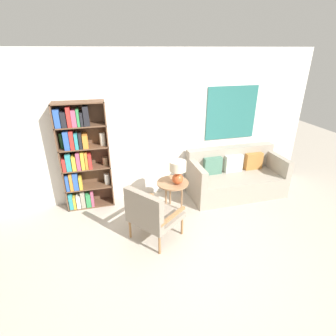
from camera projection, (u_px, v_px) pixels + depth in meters
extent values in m
plane|color=#B2A899|center=(184.00, 262.00, 3.59)|extent=(14.00, 14.00, 0.00)
cube|color=white|center=(151.00, 127.00, 4.81)|extent=(6.40, 0.06, 2.70)
cube|color=#286B66|center=(231.00, 113.00, 5.08)|extent=(1.04, 0.02, 1.02)
cube|color=brown|center=(61.00, 160.00, 4.44)|extent=(0.02, 0.30, 1.91)
cube|color=brown|center=(109.00, 155.00, 4.63)|extent=(0.02, 0.30, 1.91)
cube|color=brown|center=(78.00, 102.00, 4.14)|extent=(0.82, 0.30, 0.02)
cube|color=brown|center=(92.00, 204.00, 4.93)|extent=(0.82, 0.30, 0.02)
cube|color=brown|center=(86.00, 154.00, 4.66)|extent=(0.82, 0.01, 1.91)
cube|color=brown|center=(90.00, 186.00, 4.77)|extent=(0.82, 0.30, 0.02)
cube|color=teal|center=(71.00, 200.00, 4.74)|extent=(0.07, 0.18, 0.29)
cube|color=gold|center=(75.00, 201.00, 4.78)|extent=(0.04, 0.22, 0.23)
cube|color=silver|center=(79.00, 200.00, 4.79)|extent=(0.07, 0.22, 0.25)
cube|color=gray|center=(83.00, 199.00, 4.78)|extent=(0.07, 0.18, 0.31)
cube|color=#338C4C|center=(89.00, 198.00, 4.84)|extent=(0.08, 0.25, 0.26)
cube|color=#B24C6B|center=(92.00, 197.00, 4.83)|extent=(0.05, 0.19, 0.30)
cube|color=brown|center=(87.00, 167.00, 4.61)|extent=(0.82, 0.30, 0.02)
cube|color=#2D56A8|center=(68.00, 182.00, 4.58)|extent=(0.05, 0.19, 0.28)
cube|color=orange|center=(71.00, 181.00, 4.59)|extent=(0.05, 0.18, 0.31)
cube|color=#2D56A8|center=(76.00, 181.00, 4.61)|extent=(0.08, 0.19, 0.31)
cube|color=gold|center=(81.00, 182.00, 4.64)|extent=(0.05, 0.18, 0.23)
cylinder|color=white|center=(107.00, 179.00, 4.80)|extent=(0.10, 0.10, 0.20)
cube|color=brown|center=(84.00, 147.00, 4.46)|extent=(0.82, 0.30, 0.02)
cube|color=red|center=(64.00, 164.00, 4.45)|extent=(0.05, 0.22, 0.22)
cube|color=teal|center=(69.00, 162.00, 4.44)|extent=(0.08, 0.18, 0.29)
cube|color=gold|center=(74.00, 163.00, 4.46)|extent=(0.06, 0.17, 0.25)
cube|color=#B24C6B|center=(78.00, 160.00, 4.48)|extent=(0.06, 0.20, 0.30)
cube|color=gold|center=(83.00, 160.00, 4.49)|extent=(0.06, 0.19, 0.30)
cube|color=orange|center=(86.00, 160.00, 4.51)|extent=(0.04, 0.20, 0.30)
cube|color=red|center=(90.00, 161.00, 4.52)|extent=(0.05, 0.17, 0.27)
cylinder|color=#8C6B4C|center=(105.00, 161.00, 4.65)|extent=(0.09, 0.09, 0.15)
cube|color=brown|center=(81.00, 125.00, 4.30)|extent=(0.82, 0.30, 0.02)
cylinder|color=#194723|center=(61.00, 141.00, 4.32)|extent=(0.06, 0.06, 0.26)
cube|color=#2D56A8|center=(67.00, 140.00, 4.31)|extent=(0.08, 0.23, 0.30)
cube|color=red|center=(72.00, 139.00, 4.32)|extent=(0.06, 0.21, 0.30)
cube|color=teal|center=(76.00, 140.00, 4.34)|extent=(0.05, 0.21, 0.26)
cube|color=black|center=(80.00, 140.00, 4.35)|extent=(0.05, 0.20, 0.26)
cube|color=orange|center=(85.00, 141.00, 4.39)|extent=(0.08, 0.23, 0.23)
cylinder|color=beige|center=(103.00, 139.00, 4.48)|extent=(0.10, 0.10, 0.22)
cube|color=#2D56A8|center=(57.00, 118.00, 4.13)|extent=(0.09, 0.23, 0.29)
cube|color=black|center=(64.00, 119.00, 4.17)|extent=(0.08, 0.25, 0.24)
cube|color=red|center=(69.00, 116.00, 4.18)|extent=(0.06, 0.25, 0.31)
cube|color=#B24C6B|center=(74.00, 118.00, 4.18)|extent=(0.07, 0.20, 0.26)
cube|color=#338C4C|center=(78.00, 117.00, 4.21)|extent=(0.04, 0.23, 0.28)
cube|color=black|center=(82.00, 118.00, 4.24)|extent=(0.04, 0.24, 0.22)
cube|color=black|center=(86.00, 116.00, 4.21)|extent=(0.09, 0.17, 0.31)
cylinder|color=olive|center=(182.00, 225.00, 4.08)|extent=(0.04, 0.04, 0.32)
cylinder|color=olive|center=(154.00, 212.00, 4.41)|extent=(0.04, 0.04, 0.32)
cylinder|color=olive|center=(159.00, 245.00, 3.69)|extent=(0.04, 0.04, 0.32)
cylinder|color=olive|center=(130.00, 229.00, 4.01)|extent=(0.04, 0.04, 0.32)
cube|color=gray|center=(156.00, 216.00, 3.96)|extent=(0.91, 0.91, 0.08)
cube|color=gray|center=(143.00, 208.00, 3.65)|extent=(0.48, 0.59, 0.48)
cube|color=olive|center=(173.00, 216.00, 3.73)|extent=(0.48, 0.39, 0.04)
cube|color=olive|center=(141.00, 202.00, 4.08)|extent=(0.48, 0.39, 0.04)
cube|color=#9E9384|center=(236.00, 184.00, 5.22)|extent=(1.84, 0.85, 0.42)
cube|color=#9E9384|center=(230.00, 158.00, 5.32)|extent=(1.84, 0.20, 0.47)
cube|color=#9E9384|center=(196.00, 172.00, 4.86)|extent=(0.12, 0.85, 0.33)
cube|color=#9E9384|center=(276.00, 163.00, 5.27)|extent=(0.12, 0.85, 0.33)
cube|color=#4C7A66|center=(213.00, 166.00, 5.11)|extent=(0.36, 0.12, 0.34)
cube|color=beige|center=(233.00, 163.00, 5.22)|extent=(0.36, 0.12, 0.34)
cube|color=#B27538|center=(253.00, 161.00, 5.32)|extent=(0.36, 0.12, 0.34)
cylinder|color=#99704C|center=(173.00, 183.00, 4.58)|extent=(0.56, 0.56, 0.02)
cylinder|color=#99704C|center=(170.00, 192.00, 4.84)|extent=(0.03, 0.03, 0.52)
cylinder|color=#99704C|center=(166.00, 200.00, 4.58)|extent=(0.03, 0.03, 0.52)
cylinder|color=#99704C|center=(182.00, 198.00, 4.65)|extent=(0.03, 0.03, 0.52)
ellipsoid|color=#C65128|center=(178.00, 179.00, 4.49)|extent=(0.19, 0.19, 0.19)
cylinder|color=tan|center=(178.00, 172.00, 4.43)|extent=(0.02, 0.02, 0.06)
cylinder|color=beige|center=(178.00, 166.00, 4.39)|extent=(0.28, 0.28, 0.17)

